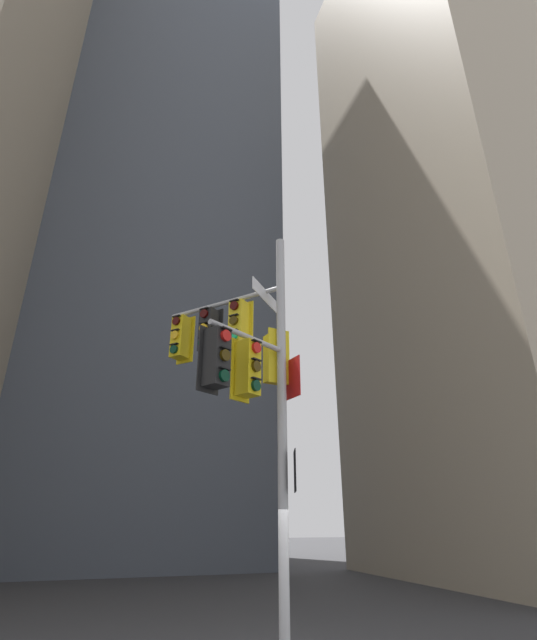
{
  "coord_description": "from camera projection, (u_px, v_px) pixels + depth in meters",
  "views": [
    {
      "loc": [
        -3.01,
        -8.2,
        2.33
      ],
      "look_at": [
        -0.21,
        0.19,
        6.15
      ],
      "focal_mm": 26.03,
      "sensor_mm": 36.0,
      "label": 1
    }
  ],
  "objects": [
    {
      "name": "building_tower_right",
      "position": [
        477.0,
        183.0,
        28.17
      ],
      "size": [
        13.7,
        13.7,
        42.33
      ],
      "primitive_type": "cube",
      "color": "tan",
      "rests_on": "ground"
    },
    {
      "name": "signal_pole_assembly",
      "position": [
        240.0,
        364.0,
        9.28
      ],
      "size": [
        2.33,
        3.54,
        8.02
      ],
      "color": "#B2B2B5",
      "rests_on": "ground"
    },
    {
      "name": "building_mid_block",
      "position": [
        158.0,
        231.0,
        35.93
      ],
      "size": [
        15.06,
        15.06,
        45.9
      ],
      "primitive_type": "cube",
      "color": "#4C5460",
      "rests_on": "ground"
    }
  ]
}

